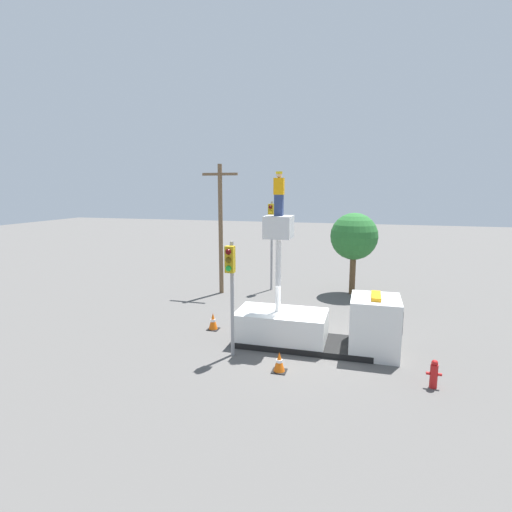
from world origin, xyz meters
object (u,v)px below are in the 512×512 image
(fire_hydrant, at_px, (434,374))
(utility_pole, at_px, (221,225))
(worker, at_px, (279,194))
(traffic_light_pole, at_px, (231,276))
(tree_left_bg, at_px, (354,237))
(bucket_truck, at_px, (318,324))
(traffic_cone_curbside, at_px, (279,362))
(traffic_cone_rear, at_px, (213,322))
(traffic_light_across, at_px, (271,228))

(fire_hydrant, relative_size, utility_pole, 0.12)
(worker, height_order, traffic_light_pole, worker)
(worker, xyz_separation_m, fire_hydrant, (5.76, -2.40, -5.78))
(worker, relative_size, tree_left_bg, 0.35)
(bucket_truck, bearing_deg, traffic_light_pole, -149.43)
(worker, height_order, traffic_cone_curbside, worker)
(bucket_truck, bearing_deg, fire_hydrant, -30.42)
(traffic_cone_rear, bearing_deg, traffic_light_pole, -55.45)
(traffic_light_pole, distance_m, utility_pole, 9.75)
(worker, bearing_deg, traffic_light_pole, -128.01)
(traffic_cone_rear, height_order, tree_left_bg, tree_left_bg)
(traffic_light_pole, bearing_deg, fire_hydrant, -4.56)
(traffic_light_across, height_order, tree_left_bg, traffic_light_across)
(bucket_truck, distance_m, fire_hydrant, 4.77)
(traffic_light_pole, xyz_separation_m, traffic_cone_rear, (-1.80, 2.62, -2.82))
(traffic_light_across, bearing_deg, tree_left_bg, 4.67)
(traffic_light_pole, bearing_deg, utility_pole, 112.69)
(traffic_light_pole, distance_m, traffic_cone_rear, 4.25)
(bucket_truck, xyz_separation_m, traffic_cone_rear, (-4.90, 0.79, -0.61))
(traffic_cone_curbside, height_order, utility_pole, utility_pole)
(worker, height_order, fire_hydrant, worker)
(tree_left_bg, bearing_deg, traffic_light_pole, -110.95)
(traffic_light_across, height_order, traffic_cone_rear, traffic_light_across)
(worker, bearing_deg, traffic_light_across, 105.27)
(traffic_light_pole, relative_size, traffic_cone_rear, 5.68)
(traffic_light_pole, xyz_separation_m, tree_left_bg, (4.15, 10.83, 0.36))
(traffic_light_across, distance_m, traffic_cone_curbside, 12.16)
(worker, distance_m, traffic_cone_curbside, 6.49)
(traffic_light_across, bearing_deg, traffic_light_pole, -84.98)
(bucket_truck, distance_m, traffic_light_pole, 4.22)
(worker, relative_size, traffic_cone_curbside, 2.37)
(bucket_truck, distance_m, tree_left_bg, 9.42)
(worker, distance_m, tree_left_bg, 9.78)
(traffic_cone_curbside, distance_m, tree_left_bg, 12.23)
(fire_hydrant, bearing_deg, bucket_truck, 149.58)
(bucket_truck, relative_size, traffic_cone_rear, 8.29)
(bucket_truck, bearing_deg, tree_left_bg, 83.35)
(tree_left_bg, bearing_deg, bucket_truck, -96.65)
(worker, xyz_separation_m, traffic_light_pole, (-1.43, -1.83, -3.06))
(traffic_cone_rear, distance_m, traffic_cone_curbside, 5.16)
(traffic_cone_curbside, bearing_deg, traffic_cone_rear, 138.65)
(traffic_light_pole, distance_m, tree_left_bg, 11.60)
(traffic_cone_rear, bearing_deg, utility_pole, 107.02)
(fire_hydrant, height_order, tree_left_bg, tree_left_bg)
(fire_hydrant, xyz_separation_m, traffic_cone_rear, (-8.99, 3.19, -0.09))
(utility_pole, bearing_deg, traffic_cone_rear, -72.98)
(traffic_light_pole, bearing_deg, traffic_cone_rear, 124.55)
(traffic_cone_curbside, bearing_deg, traffic_light_pole, 159.15)
(traffic_cone_curbside, xyz_separation_m, utility_pole, (-5.81, 9.73, 3.92))
(bucket_truck, distance_m, worker, 5.52)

